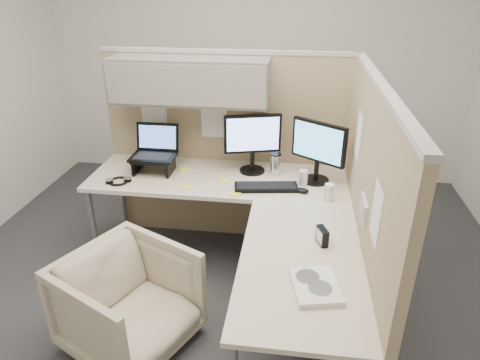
# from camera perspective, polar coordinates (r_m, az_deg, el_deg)

# --- Properties ---
(ground) EXTENTS (4.50, 4.50, 0.00)m
(ground) POSITION_cam_1_polar(r_m,az_deg,el_deg) (3.25, -2.43, -15.47)
(ground) COLOR #2C2C30
(ground) RESTS_ON ground
(partition_back) EXTENTS (2.00, 0.36, 1.63)m
(partition_back) POSITION_cam_1_polar(r_m,az_deg,el_deg) (3.47, -3.92, 8.12)
(partition_back) COLOR tan
(partition_back) RESTS_ON ground
(partition_right) EXTENTS (0.07, 2.03, 1.63)m
(partition_right) POSITION_cam_1_polar(r_m,az_deg,el_deg) (2.72, 16.02, -4.46)
(partition_right) COLOR tan
(partition_right) RESTS_ON ground
(desk) EXTENTS (2.00, 1.98, 0.73)m
(desk) POSITION_cam_1_polar(r_m,az_deg,el_deg) (2.94, 0.15, -3.93)
(desk) COLOR beige
(desk) RESTS_ON ground
(office_chair) EXTENTS (0.88, 0.90, 0.71)m
(office_chair) POSITION_cam_1_polar(r_m,az_deg,el_deg) (2.79, -14.62, -15.10)
(office_chair) COLOR beige
(office_chair) RESTS_ON ground
(monitor_left) EXTENTS (0.43, 0.20, 0.47)m
(monitor_left) POSITION_cam_1_polar(r_m,az_deg,el_deg) (3.30, 1.69, 5.52)
(monitor_left) COLOR black
(monitor_left) RESTS_ON desk
(monitor_right) EXTENTS (0.38, 0.28, 0.47)m
(monitor_right) POSITION_cam_1_polar(r_m,az_deg,el_deg) (3.18, 10.39, 4.32)
(monitor_right) COLOR black
(monitor_right) RESTS_ON desk
(laptop_station) EXTENTS (0.34, 0.29, 0.36)m
(laptop_station) POSITION_cam_1_polar(r_m,az_deg,el_deg) (3.43, -11.34, 3.35)
(laptop_station) COLOR black
(laptop_station) RESTS_ON desk
(keyboard) EXTENTS (0.48, 0.22, 0.02)m
(keyboard) POSITION_cam_1_polar(r_m,az_deg,el_deg) (3.12, 3.49, -0.96)
(keyboard) COLOR black
(keyboard) RESTS_ON desk
(mouse) EXTENTS (0.11, 0.08, 0.03)m
(mouse) POSITION_cam_1_polar(r_m,az_deg,el_deg) (3.09, 8.31, -1.39)
(mouse) COLOR black
(mouse) RESTS_ON desk
(travel_mug) EXTENTS (0.08, 0.08, 0.18)m
(travel_mug) POSITION_cam_1_polar(r_m,az_deg,el_deg) (3.32, 4.77, 2.13)
(travel_mug) COLOR silver
(travel_mug) RESTS_ON desk
(soda_can_green) EXTENTS (0.07, 0.07, 0.12)m
(soda_can_green) POSITION_cam_1_polar(r_m,az_deg,el_deg) (3.00, 11.78, -1.61)
(soda_can_green) COLOR silver
(soda_can_green) RESTS_ON desk
(soda_can_silver) EXTENTS (0.07, 0.07, 0.12)m
(soda_can_silver) POSITION_cam_1_polar(r_m,az_deg,el_deg) (3.19, 8.45, 0.30)
(soda_can_silver) COLOR silver
(soda_can_silver) RESTS_ON desk
(sticky_note_a) EXTENTS (0.08, 0.08, 0.01)m
(sticky_note_a) POSITION_cam_1_polar(r_m,az_deg,el_deg) (3.16, -7.07, -0.97)
(sticky_note_a) COLOR yellow
(sticky_note_a) RESTS_ON desk
(sticky_note_c) EXTENTS (0.10, 0.10, 0.01)m
(sticky_note_c) POSITION_cam_1_polar(r_m,az_deg,el_deg) (3.45, -7.39, 1.38)
(sticky_note_c) COLOR yellow
(sticky_note_c) RESTS_ON desk
(sticky_note_d) EXTENTS (0.10, 0.10, 0.01)m
(sticky_note_d) POSITION_cam_1_polar(r_m,az_deg,el_deg) (3.24, -2.15, -0.03)
(sticky_note_d) COLOR yellow
(sticky_note_d) RESTS_ON desk
(sticky_note_b) EXTENTS (0.09, 0.09, 0.01)m
(sticky_note_b) POSITION_cam_1_polar(r_m,az_deg,el_deg) (3.04, -0.71, -1.85)
(sticky_note_b) COLOR yellow
(sticky_note_b) RESTS_ON desk
(headphones) EXTENTS (0.19, 0.19, 0.03)m
(headphones) POSITION_cam_1_polar(r_m,az_deg,el_deg) (3.34, -15.88, -0.11)
(headphones) COLOR black
(headphones) RESTS_ON desk
(paper_stack) EXTENTS (0.28, 0.32, 0.03)m
(paper_stack) POSITION_cam_1_polar(r_m,az_deg,el_deg) (2.22, 10.03, -13.76)
(paper_stack) COLOR white
(paper_stack) RESTS_ON desk
(desk_clock) EXTENTS (0.07, 0.11, 0.10)m
(desk_clock) POSITION_cam_1_polar(r_m,az_deg,el_deg) (2.53, 10.89, -7.36)
(desk_clock) COLOR black
(desk_clock) RESTS_ON desk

